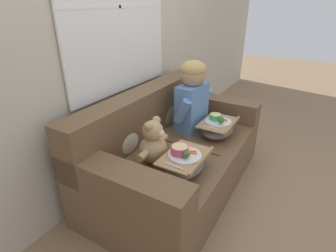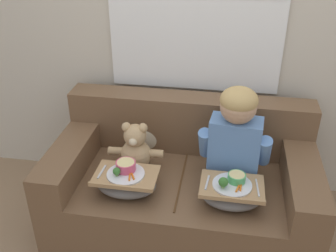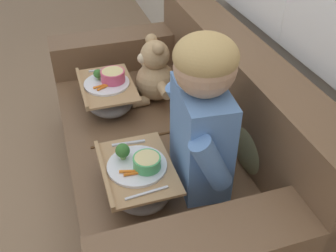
{
  "view_description": "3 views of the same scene",
  "coord_description": "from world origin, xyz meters",
  "px_view_note": "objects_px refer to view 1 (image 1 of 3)",
  "views": [
    {
      "loc": [
        -1.77,
        -0.93,
        1.56
      ],
      "look_at": [
        0.02,
        0.12,
        0.57
      ],
      "focal_mm": 28.0,
      "sensor_mm": 36.0,
      "label": 1
    },
    {
      "loc": [
        0.26,
        -2.17,
        2.06
      ],
      "look_at": [
        -0.12,
        0.14,
        0.74
      ],
      "focal_mm": 42.0,
      "sensor_mm": 36.0,
      "label": 2
    },
    {
      "loc": [
        1.48,
        -0.45,
        1.65
      ],
      "look_at": [
        0.14,
        -0.03,
        0.59
      ],
      "focal_mm": 42.0,
      "sensor_mm": 36.0,
      "label": 3
    }
  ],
  "objects_px": {
    "throw_pillow_behind_teddy": "(126,136)",
    "teddy_bear": "(154,144)",
    "throw_pillow_behind_child": "(168,109)",
    "child_figure": "(192,93)",
    "lap_tray_child": "(218,128)",
    "lap_tray_teddy": "(184,162)",
    "couch": "(173,154)"
  },
  "relations": [
    {
      "from": "throw_pillow_behind_teddy",
      "to": "teddy_bear",
      "type": "height_order",
      "value": "teddy_bear"
    },
    {
      "from": "throw_pillow_behind_child",
      "to": "child_figure",
      "type": "bearing_deg",
      "value": -90.02
    },
    {
      "from": "lap_tray_child",
      "to": "lap_tray_teddy",
      "type": "xyz_separation_m",
      "value": [
        -0.67,
        0.0,
        0.0
      ]
    },
    {
      "from": "teddy_bear",
      "to": "lap_tray_child",
      "type": "distance_m",
      "value": 0.72
    },
    {
      "from": "teddy_bear",
      "to": "lap_tray_teddy",
      "type": "height_order",
      "value": "teddy_bear"
    },
    {
      "from": "lap_tray_child",
      "to": "child_figure",
      "type": "bearing_deg",
      "value": 90.09
    },
    {
      "from": "lap_tray_child",
      "to": "lap_tray_teddy",
      "type": "bearing_deg",
      "value": 179.89
    },
    {
      "from": "couch",
      "to": "teddy_bear",
      "type": "relative_size",
      "value": 4.57
    },
    {
      "from": "child_figure",
      "to": "lap_tray_child",
      "type": "relative_size",
      "value": 1.71
    },
    {
      "from": "couch",
      "to": "lap_tray_teddy",
      "type": "xyz_separation_m",
      "value": [
        -0.34,
        -0.28,
        0.2
      ]
    },
    {
      "from": "child_figure",
      "to": "couch",
      "type": "bearing_deg",
      "value": 177.06
    },
    {
      "from": "couch",
      "to": "teddy_bear",
      "type": "bearing_deg",
      "value": -176.41
    },
    {
      "from": "couch",
      "to": "throw_pillow_behind_child",
      "type": "height_order",
      "value": "couch"
    },
    {
      "from": "throw_pillow_behind_child",
      "to": "throw_pillow_behind_teddy",
      "type": "height_order",
      "value": "throw_pillow_behind_child"
    },
    {
      "from": "couch",
      "to": "throw_pillow_behind_teddy",
      "type": "bearing_deg",
      "value": 144.08
    },
    {
      "from": "throw_pillow_behind_child",
      "to": "couch",
      "type": "bearing_deg",
      "value": -144.08
    },
    {
      "from": "couch",
      "to": "lap_tray_child",
      "type": "bearing_deg",
      "value": -40.43
    },
    {
      "from": "throw_pillow_behind_teddy",
      "to": "couch",
      "type": "bearing_deg",
      "value": -35.92
    },
    {
      "from": "child_figure",
      "to": "lap_tray_child",
      "type": "distance_m",
      "value": 0.39
    },
    {
      "from": "teddy_bear",
      "to": "lap_tray_teddy",
      "type": "relative_size",
      "value": 0.96
    },
    {
      "from": "couch",
      "to": "throw_pillow_behind_teddy",
      "type": "relative_size",
      "value": 5.5
    },
    {
      "from": "lap_tray_teddy",
      "to": "lap_tray_child",
      "type": "bearing_deg",
      "value": -0.11
    },
    {
      "from": "child_figure",
      "to": "lap_tray_teddy",
      "type": "height_order",
      "value": "child_figure"
    },
    {
      "from": "couch",
      "to": "throw_pillow_behind_child",
      "type": "xyz_separation_m",
      "value": [
        0.33,
        0.24,
        0.27
      ]
    },
    {
      "from": "teddy_bear",
      "to": "lap_tray_child",
      "type": "bearing_deg",
      "value": -21.55
    },
    {
      "from": "teddy_bear",
      "to": "throw_pillow_behind_teddy",
      "type": "bearing_deg",
      "value": 90.05
    },
    {
      "from": "couch",
      "to": "lap_tray_teddy",
      "type": "distance_m",
      "value": 0.48
    },
    {
      "from": "throw_pillow_behind_teddy",
      "to": "lap_tray_teddy",
      "type": "relative_size",
      "value": 0.8
    },
    {
      "from": "couch",
      "to": "lap_tray_teddy",
      "type": "height_order",
      "value": "couch"
    },
    {
      "from": "throw_pillow_behind_teddy",
      "to": "lap_tray_child",
      "type": "distance_m",
      "value": 0.86
    },
    {
      "from": "teddy_bear",
      "to": "lap_tray_teddy",
      "type": "bearing_deg",
      "value": -90.26
    },
    {
      "from": "lap_tray_child",
      "to": "lap_tray_teddy",
      "type": "distance_m",
      "value": 0.67
    }
  ]
}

